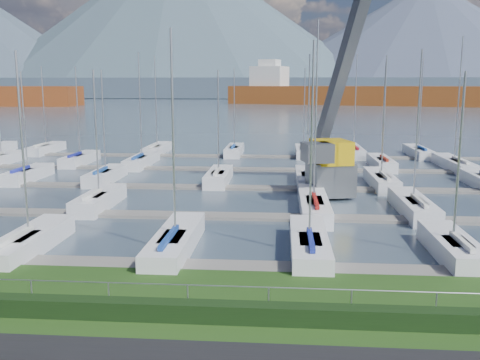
# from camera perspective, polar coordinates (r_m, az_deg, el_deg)

# --- Properties ---
(path) EXTENTS (160.00, 2.00, 0.04)m
(path) POSITION_cam_1_polar(r_m,az_deg,el_deg) (17.87, -4.00, -18.27)
(path) COLOR black
(path) RESTS_ON grass
(water) EXTENTS (800.00, 540.00, 0.20)m
(water) POSITION_cam_1_polar(r_m,az_deg,el_deg) (278.67, 4.07, 8.38)
(water) COLOR #41505F
(hedge) EXTENTS (80.00, 0.70, 0.70)m
(hedge) POSITION_cam_1_polar(r_m,az_deg,el_deg) (20.03, -2.89, -13.88)
(hedge) COLOR black
(hedge) RESTS_ON grass
(fence) EXTENTS (80.00, 0.04, 0.04)m
(fence) POSITION_cam_1_polar(r_m,az_deg,el_deg) (20.07, -2.76, -11.20)
(fence) COLOR #93959B
(fence) RESTS_ON grass
(foothill) EXTENTS (900.00, 80.00, 12.00)m
(foothill) POSITION_cam_1_polar(r_m,az_deg,el_deg) (348.54, 4.19, 9.80)
(foothill) COLOR #414F5F
(foothill) RESTS_ON water
(mountains) EXTENTS (1190.00, 360.00, 115.00)m
(mountains) POSITION_cam_1_polar(r_m,az_deg,el_deg) (424.89, 5.37, 15.35)
(mountains) COLOR #3D4859
(mountains) RESTS_ON water
(docks) EXTENTS (90.00, 41.60, 0.25)m
(docks) POSITION_cam_1_polar(r_m,az_deg,el_deg) (45.44, 1.39, -0.87)
(docks) COLOR slate
(docks) RESTS_ON water
(crane) EXTENTS (6.94, 13.14, 22.35)m
(crane) POSITION_cam_1_polar(r_m,az_deg,el_deg) (43.31, 10.22, 5.84)
(crane) COLOR slate
(crane) RESTS_ON water
(cargo_ship_mid) EXTENTS (109.19, 49.73, 21.50)m
(cargo_ship_mid) POSITION_cam_1_polar(r_m,az_deg,el_deg) (233.34, 11.08, 8.81)
(cargo_ship_mid) COLOR brown
(cargo_ship_mid) RESTS_ON water
(sailboat_fleet) EXTENTS (76.06, 50.02, 13.80)m
(sailboat_fleet) POSITION_cam_1_polar(r_m,az_deg,el_deg) (46.93, 0.12, 6.47)
(sailboat_fleet) COLOR silver
(sailboat_fleet) RESTS_ON water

